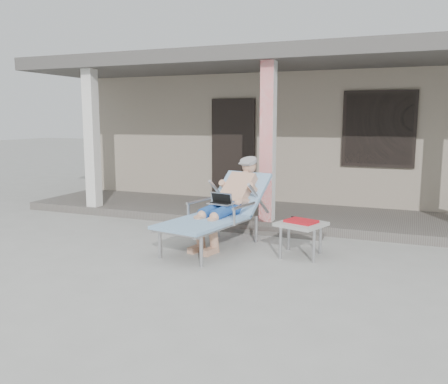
% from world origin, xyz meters
% --- Properties ---
extents(ground, '(60.00, 60.00, 0.00)m').
position_xyz_m(ground, '(0.00, 0.00, 0.00)').
color(ground, '#9E9E99').
rests_on(ground, ground).
extents(house, '(10.40, 5.40, 3.30)m').
position_xyz_m(house, '(0.00, 6.50, 1.67)').
color(house, gray).
rests_on(house, ground).
extents(porch_deck, '(10.00, 2.00, 0.15)m').
position_xyz_m(porch_deck, '(0.00, 3.00, 0.07)').
color(porch_deck, '#605B56').
rests_on(porch_deck, ground).
extents(porch_overhang, '(10.00, 2.30, 2.85)m').
position_xyz_m(porch_overhang, '(0.00, 2.95, 2.79)').
color(porch_overhang, silver).
rests_on(porch_overhang, porch_deck).
extents(porch_step, '(2.00, 0.30, 0.07)m').
position_xyz_m(porch_step, '(0.00, 1.85, 0.04)').
color(porch_step, '#605B56').
rests_on(porch_step, ground).
extents(lounger, '(1.15, 2.15, 1.35)m').
position_xyz_m(lounger, '(-0.31, 0.95, 0.83)').
color(lounger, '#B7B7BC').
rests_on(lounger, ground).
extents(side_table, '(0.71, 0.71, 0.50)m').
position_xyz_m(side_table, '(0.88, 0.80, 0.42)').
color(side_table, '#A4A5A0').
rests_on(side_table, ground).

